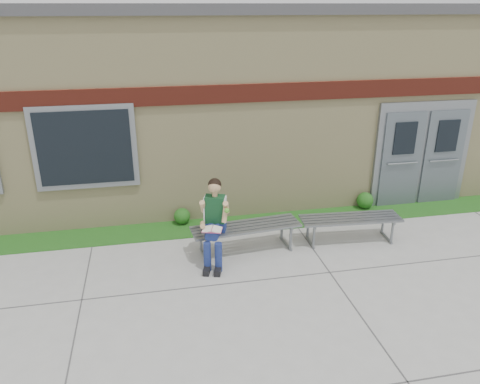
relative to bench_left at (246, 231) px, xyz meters
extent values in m
plane|color=#9E9E99|center=(0.23, -1.51, -0.39)|extent=(80.00, 80.00, 0.00)
cube|color=#235316|center=(0.23, 1.09, -0.38)|extent=(16.00, 0.80, 0.02)
cube|color=beige|center=(0.23, 4.49, 1.61)|extent=(16.00, 6.00, 4.00)
cube|color=#3F3F42|center=(0.23, 4.49, 3.71)|extent=(16.20, 6.20, 0.20)
cube|color=maroon|center=(0.23, 1.46, 2.21)|extent=(16.00, 0.06, 0.35)
cube|color=slate|center=(-2.77, 1.45, 1.31)|extent=(1.90, 0.08, 1.60)
cube|color=black|center=(-2.77, 1.41, 1.31)|extent=(1.70, 0.04, 1.40)
cube|color=slate|center=(4.23, 1.45, 0.76)|extent=(2.20, 0.08, 2.30)
cube|color=#505860|center=(3.73, 1.40, 0.66)|extent=(0.92, 0.06, 2.10)
cube|color=#505860|center=(4.73, 1.40, 0.66)|extent=(0.92, 0.06, 2.10)
cube|color=slate|center=(0.00, 0.00, 0.10)|extent=(2.00, 0.74, 0.04)
cube|color=slate|center=(-0.78, 0.00, -0.17)|extent=(0.10, 0.55, 0.45)
cube|color=slate|center=(0.78, 0.00, -0.17)|extent=(0.10, 0.55, 0.45)
cube|color=slate|center=(2.00, 0.00, 0.08)|extent=(1.91, 0.66, 0.04)
cube|color=slate|center=(1.25, 0.00, -0.18)|extent=(0.08, 0.52, 0.43)
cube|color=slate|center=(2.75, 0.00, -0.18)|extent=(0.08, 0.52, 0.43)
cube|color=navy|center=(-0.56, -0.05, 0.20)|extent=(0.41, 0.34, 0.17)
cube|color=#0F391A|center=(-0.56, -0.07, 0.52)|extent=(0.38, 0.30, 0.48)
sphere|color=tan|center=(-0.56, -0.08, 0.94)|extent=(0.27, 0.27, 0.22)
sphere|color=black|center=(-0.56, -0.06, 0.96)|extent=(0.29, 0.29, 0.23)
cylinder|color=navy|center=(-0.72, -0.29, 0.22)|extent=(0.28, 0.47, 0.16)
cylinder|color=navy|center=(-0.54, -0.34, 0.22)|extent=(0.28, 0.47, 0.16)
cylinder|color=navy|center=(-0.78, -0.53, -0.13)|extent=(0.13, 0.13, 0.52)
cylinder|color=navy|center=(-0.59, -0.59, -0.13)|extent=(0.13, 0.13, 0.52)
cube|color=black|center=(-0.80, -0.60, -0.34)|extent=(0.18, 0.29, 0.10)
cube|color=black|center=(-0.62, -0.66, -0.34)|extent=(0.18, 0.29, 0.10)
cylinder|color=tan|center=(-0.77, -0.08, 0.59)|extent=(0.16, 0.25, 0.28)
cylinder|color=tan|center=(-0.39, -0.19, 0.59)|extent=(0.16, 0.25, 0.28)
cube|color=white|center=(-0.67, -0.44, 0.33)|extent=(0.38, 0.31, 0.02)
cube|color=#C44978|center=(-0.67, -0.44, 0.31)|extent=(0.38, 0.32, 0.01)
sphere|color=#58B02E|center=(-0.40, -0.34, 0.60)|extent=(0.09, 0.09, 0.09)
sphere|color=#235316|center=(-1.04, 1.34, -0.21)|extent=(0.33, 0.33, 0.33)
sphere|color=#235316|center=(2.95, 1.34, -0.19)|extent=(0.36, 0.36, 0.36)
camera|label=1|loc=(-1.58, -7.35, 3.79)|focal=35.00mm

